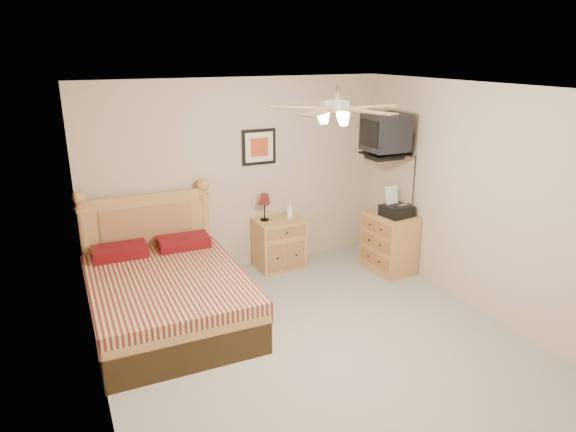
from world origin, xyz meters
name	(u,v)px	position (x,y,z in m)	size (l,w,h in m)	color
floor	(320,348)	(0.00, 0.00, 0.00)	(4.50, 4.50, 0.00)	gray
ceiling	(326,89)	(0.00, 0.00, 2.50)	(4.00, 4.50, 0.04)	white
wall_back	(239,177)	(0.00, 2.25, 1.25)	(4.00, 0.04, 2.50)	#C2AB8F
wall_front	(522,356)	(0.00, -2.25, 1.25)	(4.00, 0.04, 2.50)	#C2AB8F
wall_left	(91,266)	(-2.00, 0.00, 1.25)	(0.04, 4.50, 2.50)	#C2AB8F
wall_right	(486,203)	(2.00, 0.00, 1.25)	(0.04, 4.50, 2.50)	#C2AB8F
bed	(166,267)	(-1.24, 1.12, 0.66)	(1.55, 2.03, 1.32)	tan
nightstand	(279,243)	(0.45, 2.00, 0.34)	(0.62, 0.46, 0.67)	#A27338
table_lamp	(265,207)	(0.27, 2.07, 0.85)	(0.20, 0.20, 0.36)	#5E1415
lotion_bottle	(290,210)	(0.62, 2.03, 0.78)	(0.08, 0.08, 0.21)	white
framed_picture	(259,147)	(0.27, 2.23, 1.62)	(0.46, 0.04, 0.46)	black
dresser	(389,242)	(1.73, 1.30, 0.39)	(0.46, 0.66, 0.78)	#B86F39
fax_machine	(397,202)	(1.74, 1.20, 0.97)	(0.35, 0.37, 0.37)	black
magazine_lower	(381,209)	(1.70, 1.49, 0.79)	(0.18, 0.24, 0.02)	beige
magazine_upper	(381,208)	(1.70, 1.49, 0.81)	(0.17, 0.24, 0.02)	tan
wall_tv	(396,134)	(1.75, 1.34, 1.81)	(0.56, 0.46, 0.58)	black
ceiling_fan	(337,108)	(0.00, -0.20, 2.36)	(1.14, 1.14, 0.28)	white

